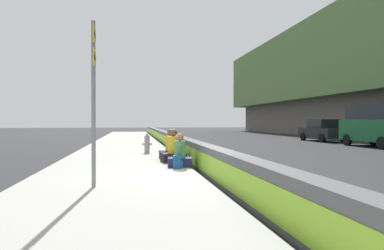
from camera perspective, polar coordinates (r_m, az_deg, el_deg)
ground_plane at (r=9.86m, az=3.90°, el=-8.55°), size 160.00×160.00×0.00m
sidewalk_strip at (r=9.60m, az=-11.85°, el=-8.39°), size 80.00×4.40×0.14m
jersey_barrier at (r=9.80m, az=3.88°, el=-6.11°), size 76.00×0.45×0.85m
route_sign_post at (r=8.16m, az=-15.18°, el=5.09°), size 0.44×0.09×3.60m
fire_hydrant at (r=16.56m, az=-7.07°, el=-2.79°), size 0.26×0.46×0.88m
seated_person_foreground at (r=11.46m, az=-1.90°, el=-4.92°), size 0.74×0.83×1.04m
seated_person_middle at (r=12.77m, az=-2.93°, el=-4.19°), size 0.77×0.89×1.15m
seated_person_rear at (r=13.91m, az=-3.40°, el=-3.84°), size 0.72×0.84×1.13m
backpack at (r=10.99m, az=-2.32°, el=-5.84°), size 0.32×0.28×0.40m
parked_car_third at (r=24.50m, az=27.16°, el=0.04°), size 5.11×2.12×2.56m
parked_car_fourth at (r=29.91m, az=19.82°, el=-0.78°), size 4.53×2.02×1.71m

